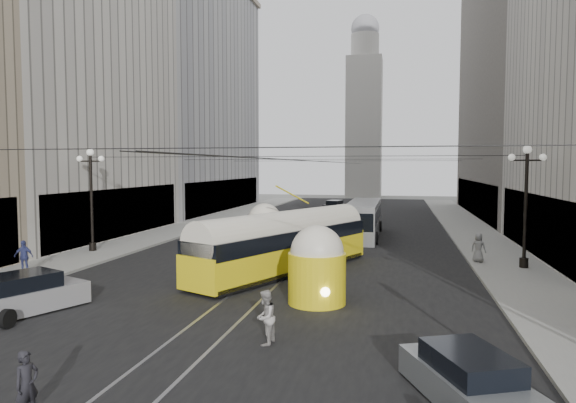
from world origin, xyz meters
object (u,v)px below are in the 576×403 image
at_px(sedan_silver, 19,296).
at_px(pedestrian_sidewalk_right, 478,247).
at_px(pedestrian_sidewalk_left, 24,257).
at_px(streetcar, 285,243).
at_px(pedestrian_crossing_b, 265,317).
at_px(sedan_grey, 470,381).
at_px(city_bus, 363,218).
at_px(pedestrian_crossing_a, 27,385).

height_order(sedan_silver, pedestrian_sidewalk_right, pedestrian_sidewalk_right).
bearing_deg(pedestrian_sidewalk_right, pedestrian_sidewalk_left, 42.79).
distance_m(streetcar, pedestrian_sidewalk_left, 13.03).
relative_size(pedestrian_crossing_b, pedestrian_sidewalk_left, 1.04).
bearing_deg(pedestrian_crossing_b, sedan_silver, -90.77).
bearing_deg(pedestrian_sidewalk_left, streetcar, 4.02).
bearing_deg(pedestrian_crossing_b, pedestrian_sidewalk_right, 157.14).
height_order(streetcar, pedestrian_sidewalk_right, streetcar).
height_order(sedan_grey, pedestrian_crossing_b, pedestrian_crossing_b).
xyz_separation_m(city_bus, pedestrian_crossing_b, (-1.29, -24.51, -0.64)).
relative_size(sedan_grey, pedestrian_crossing_b, 2.61).
xyz_separation_m(pedestrian_sidewalk_right, pedestrian_sidewalk_left, (-22.54, -7.85, 0.00)).
xyz_separation_m(sedan_silver, pedestrian_crossing_b, (9.73, -1.21, 0.17)).
bearing_deg(sedan_grey, pedestrian_sidewalk_left, 153.55).
xyz_separation_m(streetcar, sedan_grey, (7.31, -13.35, -0.97)).
xyz_separation_m(streetcar, sedan_silver, (-8.00, -9.23, -0.88)).
height_order(streetcar, pedestrian_sidewalk_left, streetcar).
xyz_separation_m(sedan_grey, pedestrian_sidewalk_right, (2.69, 17.72, 0.38)).
xyz_separation_m(city_bus, pedestrian_crossing_a, (-5.13, -30.10, -0.73)).
xyz_separation_m(pedestrian_crossing_b, pedestrian_sidewalk_left, (-14.27, 6.96, 0.12)).
height_order(sedan_silver, pedestrian_crossing_a, pedestrian_crossing_a).
relative_size(city_bus, pedestrian_sidewalk_right, 6.58).
height_order(pedestrian_crossing_a, pedestrian_crossing_b, pedestrian_crossing_b).
height_order(pedestrian_sidewalk_right, pedestrian_sidewalk_left, pedestrian_sidewalk_left).
relative_size(pedestrian_crossing_b, pedestrian_sidewalk_right, 1.04).
bearing_deg(pedestrian_crossing_b, pedestrian_crossing_a, -28.15).
bearing_deg(sedan_grey, pedestrian_sidewalk_right, 81.36).
distance_m(streetcar, city_bus, 14.39).
height_order(streetcar, pedestrian_crossing_b, streetcar).
relative_size(sedan_silver, pedestrian_crossing_b, 3.02).
xyz_separation_m(streetcar, pedestrian_crossing_b, (1.73, -10.44, -0.71)).
distance_m(sedan_silver, sedan_grey, 15.85).
bearing_deg(pedestrian_sidewalk_left, city_bus, 36.96).
bearing_deg(pedestrian_crossing_a, streetcar, 9.18).
xyz_separation_m(city_bus, sedan_grey, (4.29, -27.43, -0.90)).
distance_m(city_bus, pedestrian_crossing_b, 24.56).
relative_size(streetcar, pedestrian_sidewalk_left, 8.25).
distance_m(sedan_grey, pedestrian_sidewalk_left, 22.17).
bearing_deg(streetcar, pedestrian_crossing_b, -80.61).
height_order(city_bus, pedestrian_crossing_b, city_bus).
distance_m(streetcar, pedestrian_sidewalk_right, 10.93).
distance_m(sedan_grey, pedestrian_crossing_a, 9.79).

